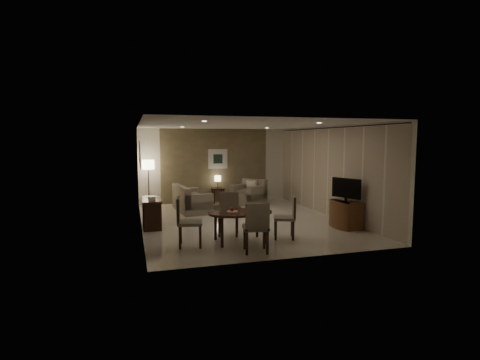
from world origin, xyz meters
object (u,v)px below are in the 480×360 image
object	(u,v)px
armchair	(248,192)
floor_lamp	(149,184)
console_desk	(152,213)
chair_right	(284,217)
sofa	(192,198)
dining_table	(241,227)
chair_left	(190,222)
chair_near	(256,227)
tv_cabinet	(346,214)
side_table	(218,195)
chair_far	(228,214)

from	to	relation	value
armchair	floor_lamp	bearing A→B (deg)	-131.49
console_desk	floor_lamp	bearing A→B (deg)	88.59
chair_right	sofa	world-z (taller)	chair_right
sofa	armchair	size ratio (longest dim) A/B	1.77
dining_table	chair_right	bearing A→B (deg)	1.62
chair_left	chair_near	bearing A→B (deg)	-113.53
chair_near	chair_left	distance (m)	1.45
dining_table	tv_cabinet	bearing A→B (deg)	10.88
tv_cabinet	side_table	bearing A→B (deg)	116.45
chair_right	chair_far	bearing A→B (deg)	-98.06
chair_left	chair_far	bearing A→B (deg)	-46.78
tv_cabinet	chair_far	size ratio (longest dim) A/B	0.88
chair_left	floor_lamp	size ratio (longest dim) A/B	0.66
sofa	floor_lamp	bearing A→B (deg)	42.57
sofa	side_table	size ratio (longest dim) A/B	3.23
chair_near	chair_far	world-z (taller)	chair_near
chair_left	sofa	bearing A→B (deg)	0.13
tv_cabinet	floor_lamp	size ratio (longest dim) A/B	0.56
chair_far	armchair	distance (m)	4.37
sofa	armchair	world-z (taller)	armchair
chair_far	chair_left	bearing A→B (deg)	-128.67
dining_table	chair_left	size ratio (longest dim) A/B	1.38
sofa	tv_cabinet	bearing A→B (deg)	-140.49
chair_near	chair_left	size ratio (longest dim) A/B	0.98
chair_near	floor_lamp	distance (m)	6.22
dining_table	floor_lamp	bearing A→B (deg)	108.96
chair_far	armchair	world-z (taller)	chair_far
armchair	side_table	world-z (taller)	armchair
tv_cabinet	chair_right	world-z (taller)	chair_right
sofa	floor_lamp	xyz separation A→B (m)	(-1.29, 1.13, 0.39)
dining_table	chair_right	world-z (taller)	chair_right
console_desk	armchair	size ratio (longest dim) A/B	1.20
chair_far	sofa	xyz separation A→B (m)	(-0.36, 3.33, -0.09)
chair_left	floor_lamp	bearing A→B (deg)	16.50
dining_table	chair_right	distance (m)	1.08
sofa	floor_lamp	size ratio (longest dim) A/B	1.10
chair_right	dining_table	bearing A→B (deg)	-68.09
dining_table	sofa	world-z (taller)	sofa
tv_cabinet	floor_lamp	bearing A→B (deg)	136.71
tv_cabinet	chair_near	bearing A→B (deg)	-154.77
console_desk	chair_near	xyz separation A→B (m)	(1.92, -2.90, 0.14)
chair_right	armchair	world-z (taller)	chair_right
console_desk	side_table	size ratio (longest dim) A/B	2.18
console_desk	chair_near	bearing A→B (deg)	-56.50
sofa	floor_lamp	world-z (taller)	floor_lamp
dining_table	chair_left	world-z (taller)	chair_left
console_desk	dining_table	xyz separation A→B (m)	(1.84, -2.09, -0.03)
console_desk	tv_cabinet	distance (m)	5.11
armchair	side_table	xyz separation A→B (m)	(-0.95, 0.66, -0.17)
chair_far	side_table	bearing A→B (deg)	97.82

